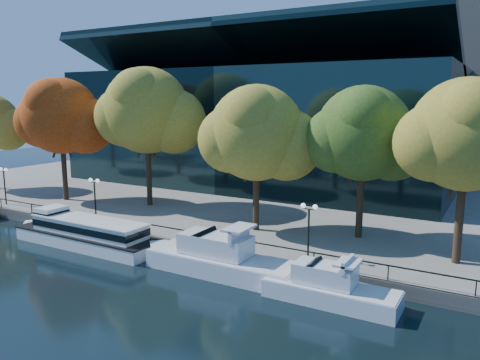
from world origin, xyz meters
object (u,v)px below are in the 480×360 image
Objects in this scene: cruiser_near at (216,257)px; cruiser_far at (325,287)px; tour_boat at (82,231)px; lamp_2 at (309,218)px; lamp_0 at (4,177)px; tree_3 at (258,135)px; tree_5 at (469,137)px; tree_4 at (365,136)px; lamp_1 at (95,189)px; tree_1 at (62,118)px; tree_2 at (148,112)px.

cruiser_far is (8.40, -0.74, -0.18)m from cruiser_near.
lamp_2 is (18.94, 3.79, 2.74)m from tour_boat.
lamp_2 is (35.11, 0.00, 0.00)m from lamp_0.
tree_3 is 16.14m from tree_5.
lamp_2 is at bearing 123.67° from cruiser_far.
tree_4 is 37.98m from lamp_0.
lamp_1 is at bearing 180.00° from lamp_2.
cruiser_far is 14.13m from tree_4.
tree_1 is at bearing 171.06° from lamp_2.
lamp_1 is at bearing 167.63° from cruiser_near.
tour_boat is 21.74m from cruiser_far.
tree_3 is 3.12× the size of lamp_2.
tree_1 is at bearing -176.33° from tree_4.
tree_5 is 11.96m from lamp_2.
tree_5 reaches higher than tour_boat.
lamp_0 reaches higher than cruiser_near.
tree_1 is at bearing 165.03° from cruiser_far.
cruiser_far is 0.63× the size of tree_2.
tree_3 is 9.74m from lamp_2.
lamp_2 reaches higher than tour_boat.
lamp_2 reaches higher than cruiser_near.
tree_5 is at bearing 51.89° from cruiser_far.
cruiser_near is 0.86× the size of tree_2.
cruiser_far is at bearing -26.19° from tree_2.
tour_boat is at bearing -57.36° from lamp_1.
tree_3 reaches higher than lamp_1.
lamp_1 reaches higher than cruiser_near.
tree_4 is (7.42, 10.51, 8.31)m from cruiser_near.
cruiser_near is 21.47m from tree_2.
tree_5 is 3.18× the size of lamp_2.
lamp_1 is (-24.17, 4.20, 3.02)m from cruiser_far.
tree_4 reaches higher than lamp_1.
lamp_2 is (31.31, -4.92, -6.32)m from tree_1.
cruiser_near is 1.01× the size of tree_3.
lamp_2 is at bearing 0.00° from lamp_0.
lamp_0 is at bearing 180.00° from lamp_1.
lamp_1 is (-0.19, -7.60, -6.96)m from tree_2.
tree_4 is 3.09× the size of lamp_0.
cruiser_far is 28.53m from tree_2.
tree_1 is 1.10× the size of tree_4.
tree_4 is at bearing 10.81° from lamp_0.
tree_2 is 23.05m from tree_4.
tree_2 is 17.32m from lamp_0.
tree_4 is (8.44, 2.32, 0.13)m from tree_3.
tree_4 reaches higher than lamp_0.
cruiser_near is 0.92× the size of tree_1.
tree_2 is 23.55m from lamp_2.
tree_1 reaches higher than lamp_0.
tree_4 is (20.75, 10.84, 8.21)m from tour_boat.
cruiser_near is 8.44m from cruiser_far.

